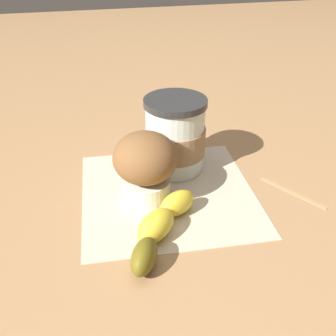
% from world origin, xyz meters
% --- Properties ---
extents(ground_plane, '(3.00, 3.00, 0.00)m').
position_xyz_m(ground_plane, '(0.00, 0.00, 0.00)').
color(ground_plane, '#A87C51').
extents(paper_napkin, '(0.27, 0.27, 0.00)m').
position_xyz_m(paper_napkin, '(0.00, 0.00, 0.00)').
color(paper_napkin, beige).
rests_on(paper_napkin, ground_plane).
extents(coffee_cup, '(0.10, 0.10, 0.12)m').
position_xyz_m(coffee_cup, '(-0.07, 0.03, 0.06)').
color(coffee_cup, silver).
rests_on(coffee_cup, paper_napkin).
extents(muffin, '(0.09, 0.09, 0.11)m').
position_xyz_m(muffin, '(0.01, -0.03, 0.06)').
color(muffin, white).
rests_on(muffin, paper_napkin).
extents(banana, '(0.14, 0.12, 0.04)m').
position_xyz_m(banana, '(0.09, -0.03, 0.02)').
color(banana, yellow).
rests_on(banana, paper_napkin).
extents(wooden_stirrer, '(0.10, 0.06, 0.00)m').
position_xyz_m(wooden_stirrer, '(0.04, 0.18, 0.00)').
color(wooden_stirrer, tan).
rests_on(wooden_stirrer, ground_plane).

